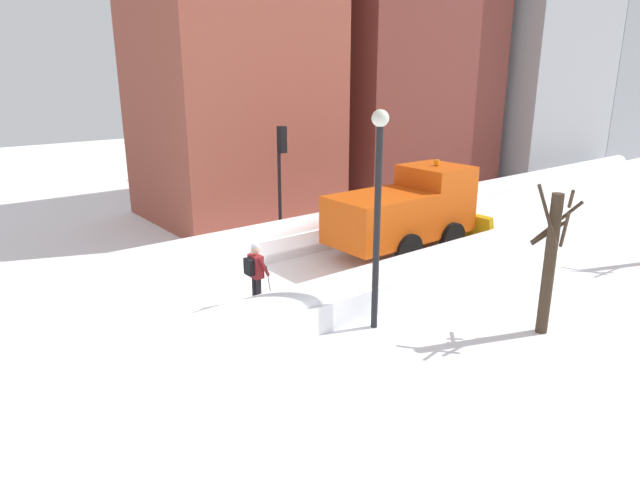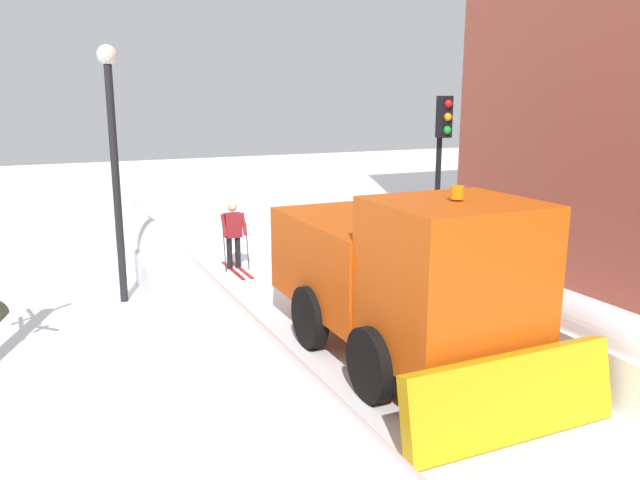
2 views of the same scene
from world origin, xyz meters
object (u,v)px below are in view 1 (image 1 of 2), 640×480
skier (256,271)px  traffic_light_pole (282,164)px  bare_tree_near (550,260)px  plow_truck (408,210)px  street_lamp (378,195)px

skier → traffic_light_pole: bearing=137.6°
bare_tree_near → plow_truck: bearing=162.4°
plow_truck → traffic_light_pole: 4.67m
skier → street_lamp: street_lamp is taller
traffic_light_pole → plow_truck: bearing=47.3°
street_lamp → bare_tree_near: 4.36m
traffic_light_pole → street_lamp: size_ratio=0.81×
street_lamp → bare_tree_near: bearing=48.3°
plow_truck → street_lamp: street_lamp is taller
plow_truck → street_lamp: bearing=-53.6°
plow_truck → street_lamp: (3.77, -5.12, 1.89)m
skier → street_lamp: 4.10m
traffic_light_pole → bare_tree_near: (9.48, 1.17, -1.17)m
bare_tree_near → street_lamp: bearing=-131.7°
plow_truck → street_lamp: 6.63m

